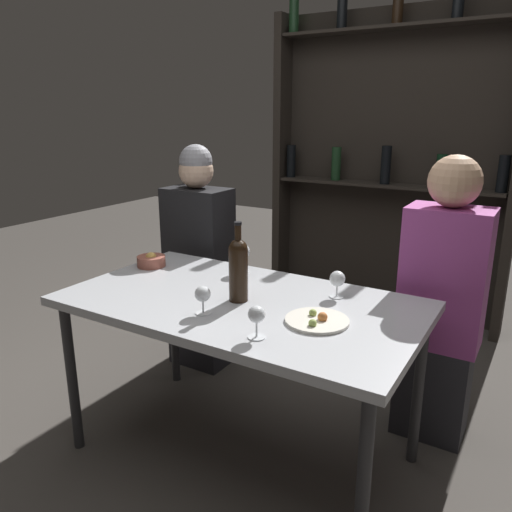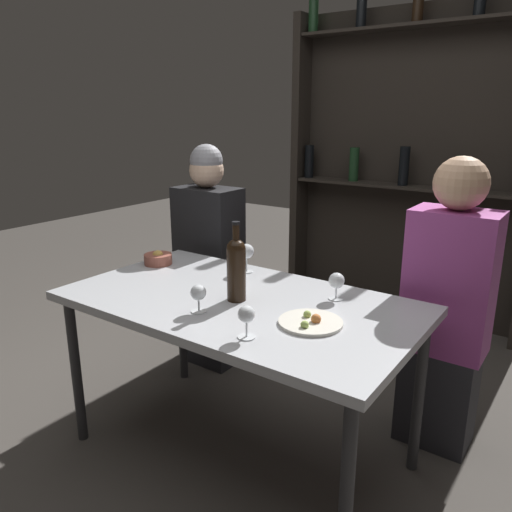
% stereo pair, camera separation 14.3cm
% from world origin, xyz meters
% --- Properties ---
extents(ground_plane, '(10.00, 10.00, 0.00)m').
position_xyz_m(ground_plane, '(0.00, 0.00, 0.00)').
color(ground_plane, '#47423D').
extents(dining_table, '(1.42, 0.79, 0.72)m').
position_xyz_m(dining_table, '(0.00, 0.00, 0.66)').
color(dining_table, '#B7BABF').
rests_on(dining_table, ground_plane).
extents(wine_rack_wall, '(1.68, 0.21, 2.22)m').
position_xyz_m(wine_rack_wall, '(-0.00, 1.91, 1.12)').
color(wine_rack_wall, '#28231E').
rests_on(wine_rack_wall, ground_plane).
extents(wine_bottle, '(0.08, 0.08, 0.32)m').
position_xyz_m(wine_bottle, '(-0.00, -0.01, 0.86)').
color(wine_bottle, black).
rests_on(wine_bottle, dining_table).
extents(wine_glass_0, '(0.07, 0.07, 0.14)m').
position_xyz_m(wine_glass_0, '(-0.18, 0.30, 0.82)').
color(wine_glass_0, silver).
rests_on(wine_glass_0, dining_table).
extents(wine_glass_1, '(0.06, 0.06, 0.11)m').
position_xyz_m(wine_glass_1, '(-0.04, -0.19, 0.79)').
color(wine_glass_1, silver).
rests_on(wine_glass_1, dining_table).
extents(wine_glass_2, '(0.06, 0.06, 0.11)m').
position_xyz_m(wine_glass_2, '(0.32, 0.22, 0.79)').
color(wine_glass_2, silver).
rests_on(wine_glass_2, dining_table).
extents(wine_glass_3, '(0.06, 0.06, 0.11)m').
position_xyz_m(wine_glass_3, '(0.24, -0.27, 0.80)').
color(wine_glass_3, silver).
rests_on(wine_glass_3, dining_table).
extents(food_plate_0, '(0.23, 0.23, 0.04)m').
position_xyz_m(food_plate_0, '(0.36, -0.05, 0.73)').
color(food_plate_0, silver).
rests_on(food_plate_0, dining_table).
extents(snack_bowl, '(0.14, 0.14, 0.07)m').
position_xyz_m(snack_bowl, '(-0.61, 0.15, 0.75)').
color(snack_bowl, '#995142').
rests_on(snack_bowl, dining_table).
extents(seated_person_left, '(0.36, 0.22, 1.27)m').
position_xyz_m(seated_person_left, '(-0.66, 0.58, 0.62)').
color(seated_person_left, '#26262B').
rests_on(seated_person_left, ground_plane).
extents(seated_person_right, '(0.34, 0.22, 1.28)m').
position_xyz_m(seated_person_right, '(0.66, 0.58, 0.62)').
color(seated_person_right, '#26262B').
rests_on(seated_person_right, ground_plane).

